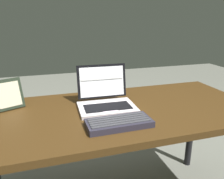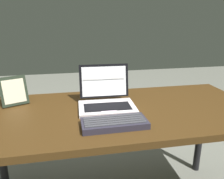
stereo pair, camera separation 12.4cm
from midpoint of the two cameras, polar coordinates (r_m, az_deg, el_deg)
desk at (r=1.31m, az=4.24°, el=-8.14°), size 1.60×0.73×0.73m
laptop_front at (r=1.30m, az=1.25°, el=-2.55°), size 0.32×0.27×0.23m
external_keyboard at (r=1.09m, az=3.89°, el=-8.46°), size 0.31×0.14×0.03m
photo_frame at (r=1.41m, az=-21.13°, el=-0.42°), size 0.16×0.11×0.17m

